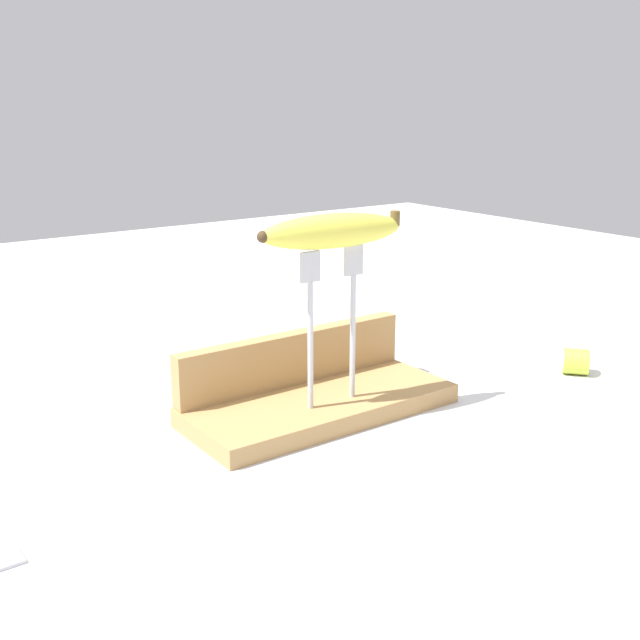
% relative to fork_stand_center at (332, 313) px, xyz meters
% --- Properties ---
extents(ground_plane, '(3.00, 3.00, 0.00)m').
position_rel_fork_stand_center_xyz_m(ground_plane, '(0.00, 0.02, -0.14)').
color(ground_plane, silver).
extents(wooden_board, '(0.34, 0.15, 0.02)m').
position_rel_fork_stand_center_xyz_m(wooden_board, '(0.00, 0.02, -0.13)').
color(wooden_board, '#A87F4C').
rests_on(wooden_board, ground).
extents(board_backstop, '(0.34, 0.02, 0.07)m').
position_rel_fork_stand_center_xyz_m(board_backstop, '(0.00, 0.09, -0.08)').
color(board_backstop, '#A87F4C').
rests_on(board_backstop, wooden_board).
extents(fork_stand_center, '(0.09, 0.01, 0.19)m').
position_rel_fork_stand_center_xyz_m(fork_stand_center, '(0.00, 0.00, 0.00)').
color(fork_stand_center, '#B2B2B7').
rests_on(fork_stand_center, wooden_board).
extents(banana_raised_center, '(0.19, 0.06, 0.04)m').
position_rel_fork_stand_center_xyz_m(banana_raised_center, '(-0.00, 0.00, 0.10)').
color(banana_raised_center, '#DBD147').
rests_on(banana_raised_center, fork_stand_center).
extents(banana_chunk_near, '(0.05, 0.05, 0.04)m').
position_rel_fork_stand_center_xyz_m(banana_chunk_near, '(0.39, -0.07, -0.12)').
color(banana_chunk_near, '#B2C138').
rests_on(banana_chunk_near, ground).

